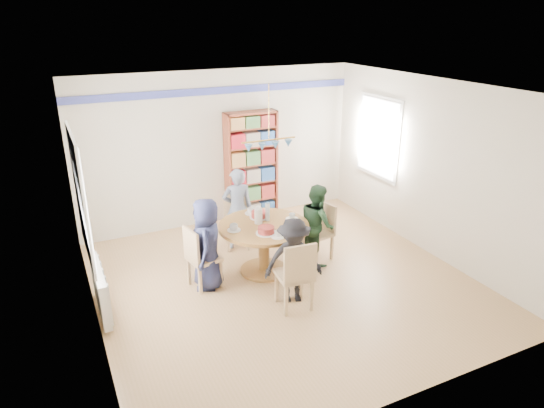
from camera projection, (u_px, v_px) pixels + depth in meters
ground at (284, 282)px, 6.87m from camera, size 5.00×5.00×0.00m
room_shell at (241, 157)px, 6.89m from camera, size 5.00×5.00×5.00m
radiator at (101, 290)px, 6.02m from camera, size 0.12×1.00×0.60m
dining_table at (264, 237)px, 6.97m from camera, size 1.30×1.30×0.75m
chair_left at (199, 255)px, 6.57m from camera, size 0.47×0.47×0.90m
chair_right at (322, 229)px, 7.42m from camera, size 0.45×0.45×0.87m
chair_far at (236, 217)px, 7.81m from camera, size 0.49×0.49×0.90m
chair_near at (297, 273)px, 6.05m from camera, size 0.47×0.47×0.96m
person_left at (207, 244)px, 6.55m from camera, size 0.61×0.74×1.30m
person_right at (317, 224)px, 7.25m from camera, size 0.55×0.66×1.23m
person_far at (238, 209)px, 7.69m from camera, size 0.54×0.40×1.33m
person_near at (293, 261)px, 6.24m from camera, size 0.85×0.64×1.17m
bookshelf at (251, 168)px, 8.69m from camera, size 0.94×0.28×1.98m
tableware at (261, 220)px, 6.88m from camera, size 1.10×1.10×0.29m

